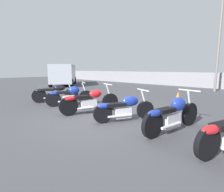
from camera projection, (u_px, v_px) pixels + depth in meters
ground_plane at (103, 117)px, 5.69m from camera, size 60.00×60.00×0.00m
fence_back at (210, 80)px, 14.02m from camera, size 40.00×0.04×1.26m
light_pole_left at (222, 12)px, 11.32m from camera, size 0.70×0.35×8.96m
motorcycle_slot_0 at (55, 93)px, 8.18m from camera, size 1.14×1.87×1.01m
motorcycle_slot_1 at (69, 96)px, 7.37m from camera, size 1.06×1.80×1.00m
motorcycle_slot_2 at (89, 101)px, 6.15m from camera, size 0.87×2.16×1.01m
motorcycle_slot_3 at (124, 108)px, 5.22m from camera, size 1.06×1.79×0.93m
motorcycle_slot_4 at (173, 114)px, 4.33m from camera, size 0.67×2.17×1.00m
parked_van at (64, 74)px, 16.61m from camera, size 5.03×4.52×1.94m
traffic_cone_far at (178, 97)px, 8.42m from camera, size 0.27×0.27×0.46m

